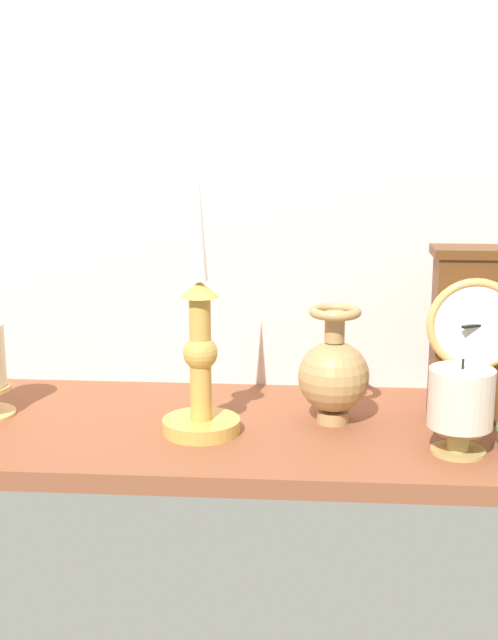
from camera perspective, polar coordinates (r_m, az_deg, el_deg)
The scene contains 6 objects.
ground_plane at distance 115.71cm, azimuth -0.21°, elevation -7.35°, with size 100.00×36.00×2.40cm, color brown.
back_wall at distance 127.11cm, azimuth 0.45°, elevation 10.05°, with size 120.00×2.00×65.00cm, color beige.
mantel_clock at distance 117.30cm, azimuth 14.24°, elevation -0.77°, with size 12.13×8.18×23.04cm.
candlestick_tall_left at distance 109.44cm, azimuth -3.19°, elevation -2.60°, with size 9.96×9.96×33.73cm.
brass_vase_bulbous at distance 114.30cm, azimuth 5.56°, elevation -3.43°, with size 9.35×9.35×15.54cm.
pillar_candle_near_clock at distance 106.74cm, azimuth 13.66°, elevation -5.39°, with size 7.77×7.77×11.61cm.
Camera 1 is at (8.70, -108.15, 39.01)cm, focal length 48.97 mm.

